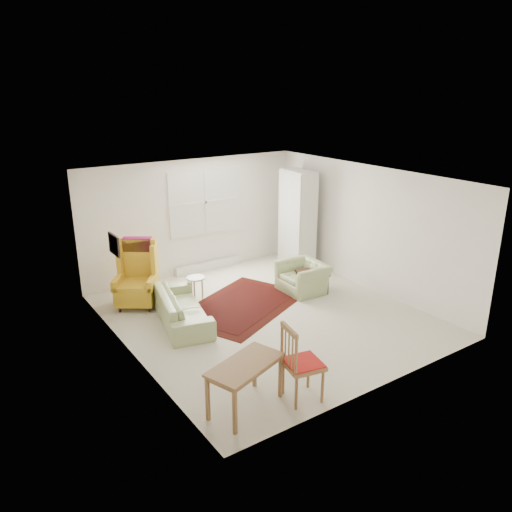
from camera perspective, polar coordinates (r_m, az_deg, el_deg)
room at (r=8.82m, az=0.43°, el=1.14°), size 5.04×5.54×2.51m
rug at (r=9.48m, az=-1.64°, el=-5.62°), size 2.93×2.48×0.02m
sofa at (r=8.81m, az=-8.52°, el=-5.23°), size 1.14×1.98×0.75m
armchair at (r=10.06m, az=5.40°, el=-2.09°), size 0.84×0.95×0.72m
wingback_chair at (r=9.50m, az=-13.63°, el=-2.10°), size 1.03×1.05×1.26m
coffee_table at (r=10.08m, az=6.42°, el=-2.96°), size 0.62×0.62×0.43m
stool at (r=9.74m, az=-6.86°, el=-3.67°), size 0.42×0.42×0.47m
cabinet at (r=11.24m, az=4.77°, el=4.16°), size 0.53×0.92×2.21m
desk at (r=6.55m, az=-1.22°, el=-14.62°), size 1.15×0.82×0.66m
desk_chair at (r=6.65m, az=5.42°, el=-11.99°), size 0.56×0.56×1.08m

